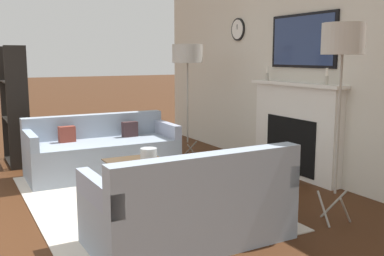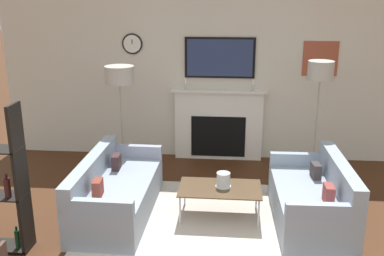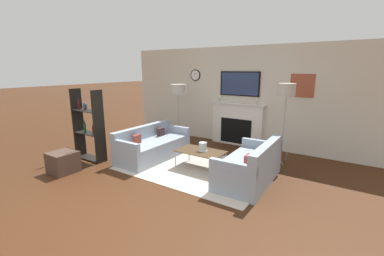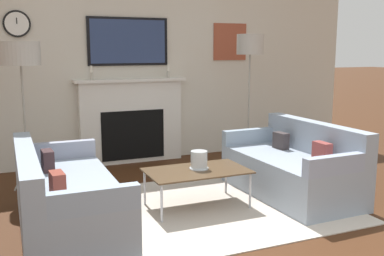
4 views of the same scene
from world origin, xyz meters
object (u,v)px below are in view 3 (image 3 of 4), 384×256
(coffee_table, at_px, (200,152))
(shelf_unit, at_px, (88,127))
(floor_lamp_left, at_px, (178,90))
(floor_lamp_right, at_px, (287,91))
(couch_left, at_px, (152,147))
(couch_right, at_px, (250,167))
(ottoman, at_px, (63,162))
(hurricane_candle, at_px, (203,147))

(coffee_table, distance_m, shelf_unit, 2.68)
(floor_lamp_left, distance_m, floor_lamp_right, 2.91)
(coffee_table, relative_size, floor_lamp_right, 0.57)
(couch_left, bearing_deg, shelf_unit, -141.97)
(shelf_unit, bearing_deg, coffee_table, 21.04)
(coffee_table, height_order, floor_lamp_right, floor_lamp_right)
(couch_left, bearing_deg, floor_lamp_right, 27.01)
(couch_right, xyz_separation_m, floor_lamp_left, (-2.69, 1.37, 1.24))
(couch_left, relative_size, ottoman, 3.73)
(couch_right, relative_size, floor_lamp_right, 0.91)
(floor_lamp_left, bearing_deg, floor_lamp_right, 0.00)
(shelf_unit, bearing_deg, floor_lamp_left, 67.91)
(couch_left, distance_m, couch_right, 2.46)
(couch_left, relative_size, couch_right, 1.14)
(couch_right, height_order, floor_lamp_left, floor_lamp_left)
(floor_lamp_left, relative_size, floor_lamp_right, 0.94)
(couch_right, height_order, floor_lamp_right, floor_lamp_right)
(couch_left, relative_size, shelf_unit, 1.13)
(hurricane_candle, distance_m, floor_lamp_right, 2.18)
(couch_left, xyz_separation_m, coffee_table, (1.32, 0.05, 0.09))
(floor_lamp_right, height_order, ottoman, floor_lamp_right)
(couch_left, relative_size, coffee_table, 1.83)
(hurricane_candle, bearing_deg, floor_lamp_right, 44.09)
(coffee_table, bearing_deg, ottoman, -142.50)
(shelf_unit, bearing_deg, ottoman, -76.11)
(floor_lamp_right, distance_m, shelf_unit, 4.53)
(hurricane_candle, relative_size, shelf_unit, 0.12)
(shelf_unit, relative_size, ottoman, 3.30)
(ottoman, bearing_deg, coffee_table, 37.50)
(couch_left, xyz_separation_m, shelf_unit, (-1.15, -0.90, 0.51))
(couch_right, relative_size, shelf_unit, 0.99)
(floor_lamp_left, relative_size, ottoman, 3.37)
(coffee_table, xyz_separation_m, floor_lamp_right, (1.36, 1.32, 1.26))
(couch_right, distance_m, floor_lamp_right, 1.93)
(hurricane_candle, height_order, floor_lamp_right, floor_lamp_right)
(floor_lamp_right, relative_size, ottoman, 3.59)
(coffee_table, bearing_deg, shelf_unit, -158.96)
(floor_lamp_right, bearing_deg, hurricane_candle, -135.91)
(hurricane_candle, relative_size, floor_lamp_right, 0.11)
(couch_left, xyz_separation_m, couch_right, (2.46, 0.00, 0.01))
(coffee_table, bearing_deg, hurricane_candle, 40.39)
(coffee_table, xyz_separation_m, ottoman, (-2.27, -1.74, -0.15))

